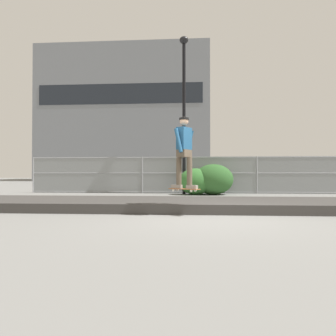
% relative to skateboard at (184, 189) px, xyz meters
% --- Properties ---
extents(ground_plane, '(120.00, 120.00, 0.00)m').
position_rel_skateboard_xyz_m(ground_plane, '(0.55, -0.65, -0.62)').
color(ground_plane, slate).
extents(gravel_berm, '(16.32, 2.90, 0.25)m').
position_rel_skateboard_xyz_m(gravel_berm, '(0.55, 1.43, -0.50)').
color(gravel_berm, '#3D3A38').
rests_on(gravel_berm, ground_plane).
extents(skateboard, '(0.78, 0.59, 0.07)m').
position_rel_skateboard_xyz_m(skateboard, '(0.00, 0.00, 0.00)').
color(skateboard, '#9E5B33').
extents(skater, '(0.66, 0.61, 1.74)m').
position_rel_skateboard_xyz_m(skater, '(-0.00, 0.00, 1.00)').
color(skater, gray).
rests_on(skater, skateboard).
extents(chain_fence, '(17.33, 0.06, 1.85)m').
position_rel_skateboard_xyz_m(chain_fence, '(0.55, 8.45, 0.31)').
color(chain_fence, gray).
rests_on(chain_fence, ground_plane).
extents(street_lamp, '(0.44, 0.44, 7.75)m').
position_rel_skateboard_xyz_m(street_lamp, '(-0.18, 7.92, 4.11)').
color(street_lamp, black).
rests_on(street_lamp, ground_plane).
extents(parked_car_near, '(4.46, 2.07, 1.66)m').
position_rel_skateboard_xyz_m(parked_car_near, '(-3.89, 11.84, 0.21)').
color(parked_car_near, '#B7BABF').
rests_on(parked_car_near, ground_plane).
extents(parked_car_mid, '(4.47, 2.08, 1.66)m').
position_rel_skateboard_xyz_m(parked_car_mid, '(2.11, 12.06, 0.21)').
color(parked_car_mid, black).
rests_on(parked_car_mid, ground_plane).
extents(library_building, '(22.18, 15.49, 17.39)m').
position_rel_skateboard_xyz_m(library_building, '(-8.64, 38.74, 8.07)').
color(library_building, slate).
rests_on(library_building, ground_plane).
extents(shrub_left, '(1.61, 1.32, 1.24)m').
position_rel_skateboard_xyz_m(shrub_left, '(0.38, 7.35, -0.00)').
color(shrub_left, '#336B2D').
rests_on(shrub_left, ground_plane).
extents(shrub_center, '(1.86, 1.53, 1.44)m').
position_rel_skateboard_xyz_m(shrub_center, '(1.21, 7.44, 0.10)').
color(shrub_center, '#2D5B28').
rests_on(shrub_center, ground_plane).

